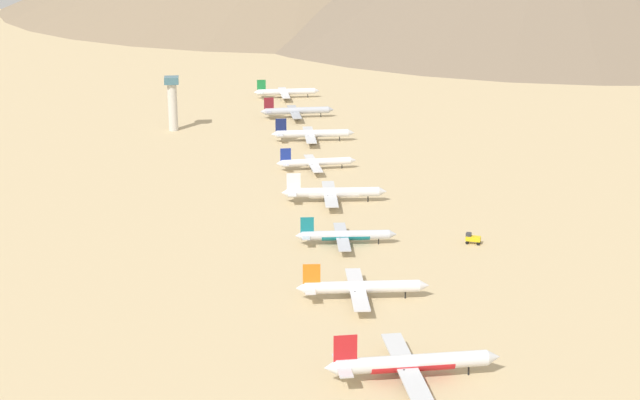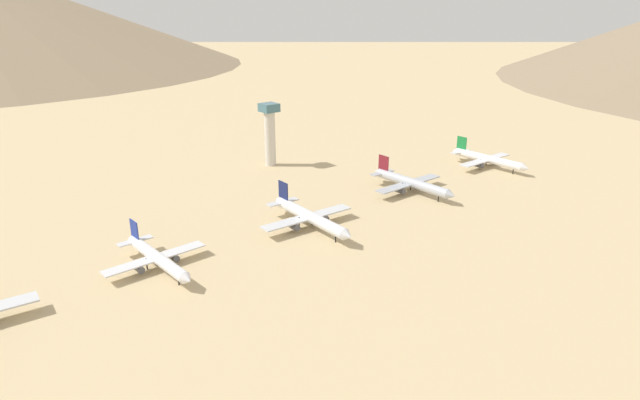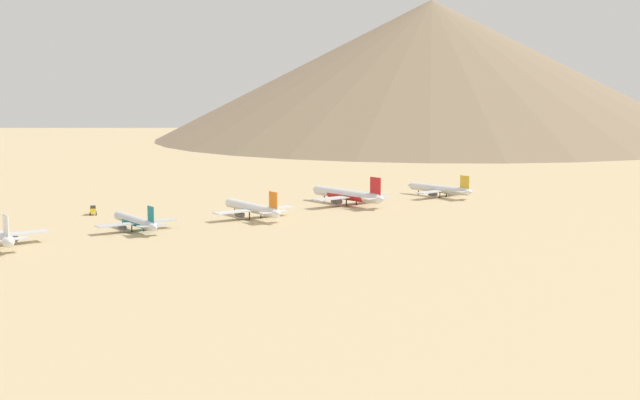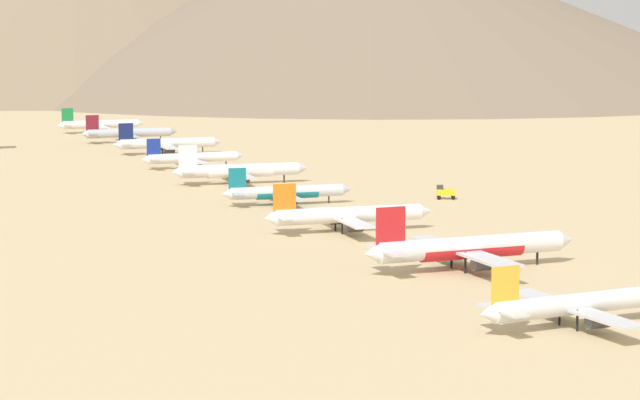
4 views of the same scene
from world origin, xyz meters
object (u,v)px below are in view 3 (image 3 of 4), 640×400
object	(u,v)px
parked_jet_1	(348,195)
parked_jet_2	(252,208)
service_truck	(93,210)
parked_jet_3	(135,221)
parked_jet_0	(440,189)

from	to	relation	value
parked_jet_1	parked_jet_2	size ratio (longest dim) A/B	1.13
parked_jet_2	service_truck	bearing A→B (deg)	43.78
parked_jet_3	service_truck	world-z (taller)	parked_jet_3
parked_jet_3	service_truck	xyz separation A→B (m)	(45.23, -3.86, -1.40)
parked_jet_2	parked_jet_0	bearing A→B (deg)	-90.25
parked_jet_2	service_truck	world-z (taller)	parked_jet_2
parked_jet_3	parked_jet_1	bearing A→B (deg)	-87.79
parked_jet_1	parked_jet_3	distance (m)	101.07
parked_jet_1	parked_jet_2	bearing A→B (deg)	95.87
parked_jet_0	parked_jet_3	bearing A→B (deg)	89.27
parked_jet_1	parked_jet_2	xyz separation A→B (m)	(-5.38, 52.37, -0.46)
parked_jet_3	service_truck	size ratio (longest dim) A/B	6.37
parked_jet_0	service_truck	size ratio (longest dim) A/B	6.71
parked_jet_2	service_truck	xyz separation A→B (m)	(46.71, 44.76, -1.94)
parked_jet_0	parked_jet_3	world-z (taller)	parked_jet_0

